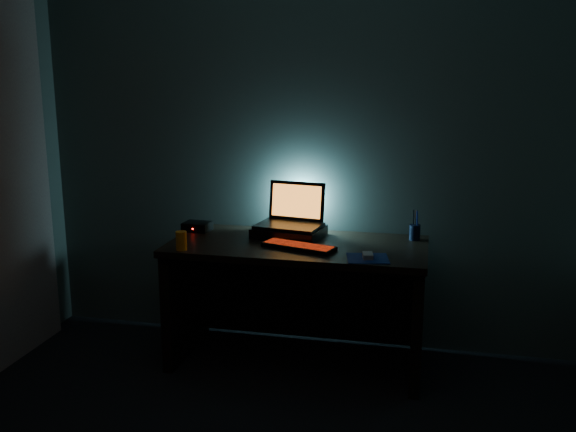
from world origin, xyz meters
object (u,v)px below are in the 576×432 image
object	(u,v)px
laptop	(292,216)
pen_cup	(415,232)
keyboard	(299,246)
mouse	(368,256)
juice_glass	(181,241)
router	(197,226)

from	to	relation	value
laptop	pen_cup	xyz separation A→B (m)	(0.74, 0.04, -0.07)
laptop	keyboard	xyz separation A→B (m)	(0.10, -0.30, -0.11)
keyboard	mouse	distance (m)	0.42
juice_glass	router	distance (m)	0.45
keyboard	mouse	world-z (taller)	mouse
laptop	router	bearing A→B (deg)	-167.86
mouse	pen_cup	world-z (taller)	pen_cup
keyboard	juice_glass	world-z (taller)	juice_glass
keyboard	juice_glass	size ratio (longest dim) A/B	4.15
laptop	keyboard	size ratio (longest dim) A/B	0.94
juice_glass	router	size ratio (longest dim) A/B	0.62
keyboard	juice_glass	xyz separation A→B (m)	(-0.64, -0.17, 0.04)
router	juice_glass	bearing A→B (deg)	-76.82
keyboard	juice_glass	distance (m)	0.66
juice_glass	laptop	bearing A→B (deg)	41.63
juice_glass	router	xyz separation A→B (m)	(-0.07, 0.44, -0.03)
keyboard	router	distance (m)	0.76
pen_cup	router	bearing A→B (deg)	-177.06
laptop	mouse	world-z (taller)	laptop
keyboard	pen_cup	world-z (taller)	pen_cup
pen_cup	juice_glass	world-z (taller)	juice_glass
laptop	juice_glass	distance (m)	0.72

